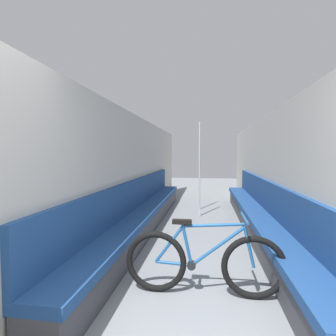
{
  "coord_description": "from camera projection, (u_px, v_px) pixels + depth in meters",
  "views": [
    {
      "loc": [
        0.13,
        -1.04,
        1.47
      ],
      "look_at": [
        -0.35,
        2.17,
        1.29
      ],
      "focal_mm": 28.0,
      "sensor_mm": 36.0,
      "label": 1
    }
  ],
  "objects": [
    {
      "name": "wall_right",
      "position": [
        274.0,
        174.0,
        4.65
      ],
      "size": [
        0.1,
        10.86,
        2.23
      ],
      "primitive_type": "cube",
      "color": "beige",
      "rests_on": "ground"
    },
    {
      "name": "bench_seat_row_right",
      "position": [
        259.0,
        218.0,
        4.74
      ],
      "size": [
        0.45,
        6.63,
        0.98
      ],
      "color": "#3D3D42",
      "rests_on": "ground"
    },
    {
      "name": "grab_pole_near",
      "position": [
        200.0,
        169.0,
        6.92
      ],
      "size": [
        0.08,
        0.08,
        2.21
      ],
      "color": "gray",
      "rests_on": "ground"
    },
    {
      "name": "bicycle",
      "position": [
        203.0,
        263.0,
        2.71
      ],
      "size": [
        1.65,
        0.46,
        0.84
      ],
      "rotation": [
        0.0,
        0.0,
        0.31
      ],
      "color": "black",
      "rests_on": "ground"
    },
    {
      "name": "grab_pole_far",
      "position": [
        199.0,
        171.0,
        6.15
      ],
      "size": [
        0.08,
        0.08,
        2.21
      ],
      "color": "gray",
      "rests_on": "ground"
    },
    {
      "name": "bench_seat_row_left",
      "position": [
        144.0,
        214.0,
        5.05
      ],
      "size": [
        0.45,
        6.63,
        0.98
      ],
      "color": "#3D3D42",
      "rests_on": "ground"
    },
    {
      "name": "wall_left",
      "position": [
        131.0,
        172.0,
        5.04
      ],
      "size": [
        0.1,
        10.86,
        2.23
      ],
      "primitive_type": "cube",
      "color": "beige",
      "rests_on": "ground"
    }
  ]
}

